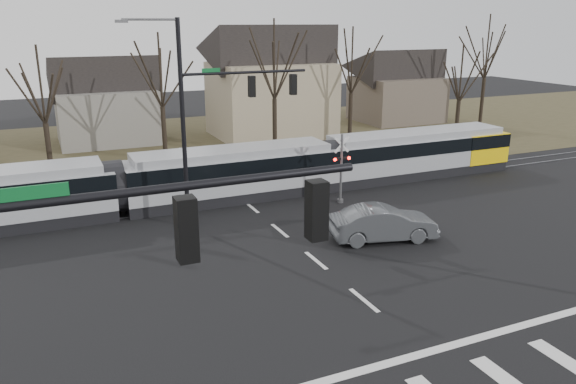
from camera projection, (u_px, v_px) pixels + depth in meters
name	position (u px, v px, depth m)	size (l,w,h in m)	color
ground	(395.00, 325.00, 19.27)	(140.00, 140.00, 0.00)	black
grass_verge	(177.00, 146.00, 47.23)	(140.00, 28.00, 0.01)	#38331E
stop_line	(427.00, 352.00, 17.69)	(28.00, 0.35, 0.01)	silver
lane_dashes	(240.00, 198.00, 33.25)	(0.18, 30.00, 0.01)	silver
rail_pair	(241.00, 198.00, 33.07)	(90.00, 1.52, 0.06)	#59595E
tram	(230.00, 172.00, 32.55)	(39.93, 2.96, 3.03)	gray
sedan	(383.00, 223.00, 26.61)	(5.33, 2.91, 1.67)	#46494C
signal_pole_near_left	(59.00, 325.00, 8.31)	(9.28, 0.44, 10.20)	black
signal_pole_far	(214.00, 113.00, 27.60)	(9.28, 0.44, 10.20)	black
rail_crossing_signal	(341.00, 171.00, 31.85)	(1.08, 0.36, 4.00)	#59595B
tree_row	(219.00, 93.00, 41.31)	(59.20, 7.20, 10.00)	black
house_b	(105.00, 96.00, 47.62)	(8.64, 7.56, 7.65)	slate
house_c	(271.00, 77.00, 50.09)	(10.80, 8.64, 10.10)	gray
house_d	(397.00, 83.00, 58.05)	(8.64, 7.56, 7.65)	brown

